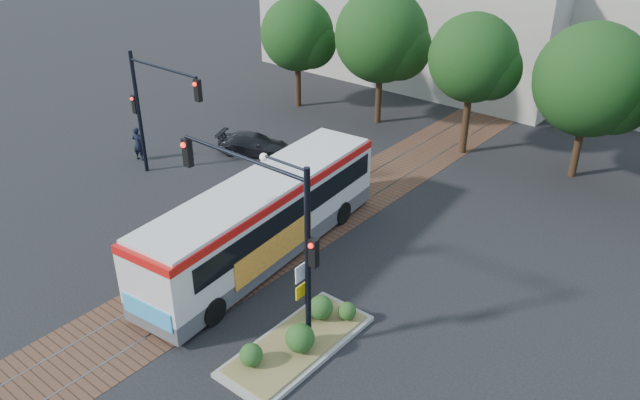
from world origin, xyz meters
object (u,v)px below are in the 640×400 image
Objects in this scene: officer at (138,144)px; parked_car at (254,144)px; city_bus at (265,215)px; signal_pole_main at (275,220)px; signal_pole_left at (151,101)px; traffic_island at (300,338)px.

officer is 5.87m from parked_car.
signal_pole_main is (3.52, -3.07, 2.40)m from city_bus.
city_bus is 3.13× the size of parked_car.
signal_pole_left is 3.94m from officer.
parked_car is (1.55, 4.85, -3.31)m from signal_pole_left.
signal_pole_main is at bearing -156.87° from parked_car.
signal_pole_main is at bearing -21.45° from signal_pole_left.
signal_pole_main is at bearing -46.71° from city_bus.
traffic_island is 16.63m from officer.
city_bus reaches higher than officer.
signal_pole_left is 6.07m from parked_car.
city_bus is at bearing -11.23° from signal_pole_left.
signal_pole_main is 3.41× the size of officer.
city_bus reaches higher than parked_car.
parked_car is at bearing 131.89° from city_bus.
traffic_island is 2.95× the size of officer.
officer is at bearing 159.83° from signal_pole_main.
city_bus is 5.25m from signal_pole_main.
officer is 0.46× the size of parked_car.
signal_pole_main is (-0.96, 0.09, 3.83)m from traffic_island.
traffic_island is 0.87× the size of signal_pole_main.
signal_pole_main reaches higher than city_bus.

